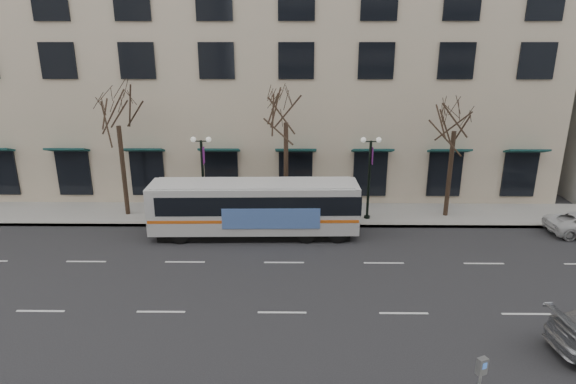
{
  "coord_description": "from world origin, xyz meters",
  "views": [
    {
      "loc": [
        0.44,
        -19.57,
        10.81
      ],
      "look_at": [
        0.2,
        1.47,
        4.0
      ],
      "focal_mm": 30.0,
      "sensor_mm": 36.0,
      "label": 1
    }
  ],
  "objects_px": {
    "lamp_post_right": "(369,174)",
    "city_bus": "(256,207)",
    "tree_far_left": "(117,110)",
    "tree_far_right": "(456,115)",
    "pay_station": "(481,370)",
    "lamp_post_left": "(203,174)",
    "tree_far_mid": "(286,106)"
  },
  "relations": [
    {
      "from": "lamp_post_right",
      "to": "city_bus",
      "type": "relative_size",
      "value": 0.45
    },
    {
      "from": "lamp_post_right",
      "to": "tree_far_right",
      "type": "bearing_deg",
      "value": 6.85
    },
    {
      "from": "lamp_post_right",
      "to": "pay_station",
      "type": "relative_size",
      "value": 3.61
    },
    {
      "from": "tree_far_mid",
      "to": "lamp_post_left",
      "type": "height_order",
      "value": "tree_far_mid"
    },
    {
      "from": "tree_far_left",
      "to": "tree_far_right",
      "type": "xyz_separation_m",
      "value": [
        20.0,
        0.0,
        -0.28
      ]
    },
    {
      "from": "city_bus",
      "to": "pay_station",
      "type": "height_order",
      "value": "city_bus"
    },
    {
      "from": "lamp_post_right",
      "to": "lamp_post_left",
      "type": "bearing_deg",
      "value": 180.0
    },
    {
      "from": "lamp_post_left",
      "to": "city_bus",
      "type": "height_order",
      "value": "lamp_post_left"
    },
    {
      "from": "lamp_post_left",
      "to": "pay_station",
      "type": "relative_size",
      "value": 3.61
    },
    {
      "from": "tree_far_left",
      "to": "city_bus",
      "type": "distance_m",
      "value": 10.17
    },
    {
      "from": "tree_far_left",
      "to": "lamp_post_right",
      "type": "xyz_separation_m",
      "value": [
        15.01,
        -0.6,
        -3.75
      ]
    },
    {
      "from": "city_bus",
      "to": "tree_far_mid",
      "type": "bearing_deg",
      "value": 59.86
    },
    {
      "from": "lamp_post_left",
      "to": "pay_station",
      "type": "bearing_deg",
      "value": -54.24
    },
    {
      "from": "tree_far_left",
      "to": "lamp_post_left",
      "type": "height_order",
      "value": "tree_far_left"
    },
    {
      "from": "pay_station",
      "to": "city_bus",
      "type": "bearing_deg",
      "value": 96.23
    },
    {
      "from": "tree_far_mid",
      "to": "pay_station",
      "type": "relative_size",
      "value": 5.92
    },
    {
      "from": "tree_far_right",
      "to": "pay_station",
      "type": "relative_size",
      "value": 5.58
    },
    {
      "from": "tree_far_right",
      "to": "city_bus",
      "type": "bearing_deg",
      "value": -165.55
    },
    {
      "from": "lamp_post_left",
      "to": "tree_far_mid",
      "type": "bearing_deg",
      "value": 6.85
    },
    {
      "from": "tree_far_mid",
      "to": "tree_far_left",
      "type": "bearing_deg",
      "value": -180.0
    },
    {
      "from": "pay_station",
      "to": "tree_far_left",
      "type": "bearing_deg",
      "value": 110.5
    },
    {
      "from": "tree_far_left",
      "to": "lamp_post_left",
      "type": "relative_size",
      "value": 1.6
    },
    {
      "from": "lamp_post_left",
      "to": "lamp_post_right",
      "type": "height_order",
      "value": "same"
    },
    {
      "from": "tree_far_right",
      "to": "city_bus",
      "type": "distance_m",
      "value": 12.92
    },
    {
      "from": "tree_far_left",
      "to": "tree_far_mid",
      "type": "xyz_separation_m",
      "value": [
        10.0,
        0.0,
        0.21
      ]
    },
    {
      "from": "lamp_post_right",
      "to": "city_bus",
      "type": "xyz_separation_m",
      "value": [
        -6.66,
        -2.4,
        -1.23
      ]
    },
    {
      "from": "tree_far_right",
      "to": "city_bus",
      "type": "xyz_separation_m",
      "value": [
        -11.65,
        -3.0,
        -4.7
      ]
    },
    {
      "from": "tree_far_right",
      "to": "pay_station",
      "type": "distance_m",
      "value": 17.36
    },
    {
      "from": "tree_far_left",
      "to": "tree_far_mid",
      "type": "height_order",
      "value": "tree_far_mid"
    },
    {
      "from": "tree_far_right",
      "to": "lamp_post_right",
      "type": "relative_size",
      "value": 1.55
    },
    {
      "from": "lamp_post_left",
      "to": "city_bus",
      "type": "xyz_separation_m",
      "value": [
        3.34,
        -2.4,
        -1.23
      ]
    },
    {
      "from": "tree_far_mid",
      "to": "lamp_post_right",
      "type": "xyz_separation_m",
      "value": [
        5.01,
        -0.6,
        -3.96
      ]
    }
  ]
}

